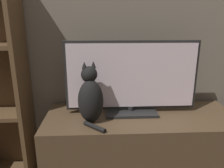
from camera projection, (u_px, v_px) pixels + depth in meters
wall_back at (138, 7)px, 1.65m from camera, size 4.80×0.05×2.60m
tv_stand at (140, 148)px, 1.65m from camera, size 1.37×0.53×0.55m
tv at (132, 79)px, 1.55m from camera, size 0.94×0.22×0.53m
cat at (90, 98)px, 1.43m from camera, size 0.20×0.27×0.41m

